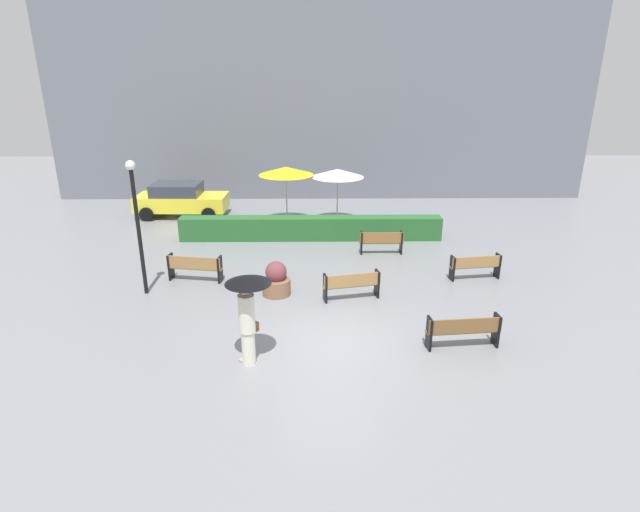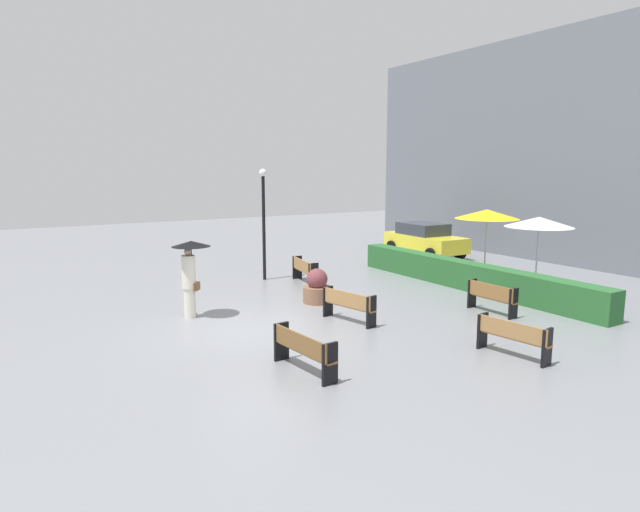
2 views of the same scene
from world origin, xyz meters
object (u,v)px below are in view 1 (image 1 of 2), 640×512
object	(u,v)px
planter_pot	(276,280)
patio_umbrella_yellow	(286,171)
bench_back_row	(381,241)
bench_near_right	(464,330)
pedestrian_with_umbrella	(248,307)
bench_far_right	(476,265)
lamp_post	(137,215)
bench_mid_center	(352,284)
patio_umbrella_white	(338,173)
bench_far_left	(195,266)
parked_car	(181,199)

from	to	relation	value
planter_pot	patio_umbrella_yellow	distance (m)	7.78
bench_back_row	planter_pot	bearing A→B (deg)	-135.47
bench_near_right	pedestrian_with_umbrella	xyz separation A→B (m)	(-5.22, -0.62, 0.95)
bench_far_right	lamp_post	distance (m)	10.80
bench_mid_center	patio_umbrella_white	distance (m)	8.20
pedestrian_with_umbrella	bench_far_right	bearing A→B (deg)	36.28
bench_far_left	parked_car	bearing A→B (deg)	106.61
parked_car	patio_umbrella_white	bearing A→B (deg)	-11.41
bench_near_right	bench_back_row	size ratio (longest dim) A/B	1.15
bench_back_row	pedestrian_with_umbrella	world-z (taller)	pedestrian_with_umbrella
bench_far_left	bench_far_right	world-z (taller)	bench_far_left
lamp_post	patio_umbrella_white	world-z (taller)	lamp_post
planter_pot	lamp_post	world-z (taller)	lamp_post
bench_far_left	bench_back_row	size ratio (longest dim) A/B	1.13
bench_far_left	lamp_post	size ratio (longest dim) A/B	0.45
bench_near_right	bench_back_row	world-z (taller)	bench_back_row
bench_far_right	patio_umbrella_yellow	distance (m)	9.34
bench_far_left	planter_pot	xyz separation A→B (m)	(2.74, -1.10, -0.05)
bench_far_left	bench_mid_center	bearing A→B (deg)	-16.61
bench_near_right	patio_umbrella_white	world-z (taller)	patio_umbrella_white
bench_far_left	lamp_post	world-z (taller)	lamp_post
bench_mid_center	pedestrian_with_umbrella	size ratio (longest dim) A/B	0.81
patio_umbrella_yellow	parked_car	size ratio (longest dim) A/B	0.61
bench_back_row	patio_umbrella_white	xyz separation A→B (m)	(-1.49, 3.95, 1.80)
bench_back_row	planter_pot	distance (m)	5.18
planter_pot	patio_umbrella_white	world-z (taller)	patio_umbrella_white
patio_umbrella_yellow	bench_near_right	bearing A→B (deg)	-65.60
bench_back_row	planter_pot	size ratio (longest dim) A/B	1.51
bench_mid_center	lamp_post	world-z (taller)	lamp_post
bench_near_right	planter_pot	distance (m)	5.87
bench_far_left	patio_umbrella_white	distance (m)	8.36
bench_near_right	patio_umbrella_yellow	distance (m)	12.02
patio_umbrella_white	pedestrian_with_umbrella	bearing A→B (deg)	-102.57
patio_umbrella_yellow	bench_mid_center	bearing A→B (deg)	-73.61
bench_mid_center	patio_umbrella_yellow	size ratio (longest dim) A/B	0.68
pedestrian_with_umbrella	bench_mid_center	bearing A→B (deg)	52.80
bench_mid_center	patio_umbrella_white	bearing A→B (deg)	90.63
bench_far_left	pedestrian_with_umbrella	world-z (taller)	pedestrian_with_umbrella
bench_back_row	lamp_post	size ratio (longest dim) A/B	0.39
bench_back_row	bench_far_right	size ratio (longest dim) A/B	0.94
bench_mid_center	bench_back_row	size ratio (longest dim) A/B	1.09
lamp_post	bench_mid_center	bearing A→B (deg)	-4.95
patio_umbrella_white	parked_car	distance (m)	7.62
patio_umbrella_yellow	patio_umbrella_white	xyz separation A→B (m)	(2.24, 0.07, -0.11)
bench_mid_center	bench_far_right	world-z (taller)	bench_mid_center
bench_far_right	lamp_post	bearing A→B (deg)	-174.67
pedestrian_with_umbrella	bench_near_right	bearing A→B (deg)	6.73
bench_far_left	planter_pot	world-z (taller)	planter_pot
patio_umbrella_yellow	parked_car	xyz separation A→B (m)	(-5.08, 1.54, -1.61)
bench_far_left	bench_back_row	bearing A→B (deg)	21.51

